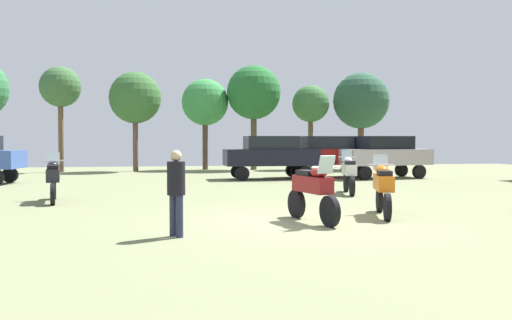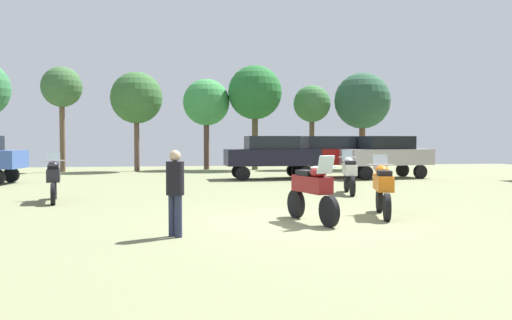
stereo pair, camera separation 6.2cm
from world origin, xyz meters
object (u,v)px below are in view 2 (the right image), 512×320
object	(u,v)px
motorcycle_1	(312,189)
motorcycle_5	(383,186)
motorcycle_4	(54,178)
car_1	(326,153)
person_1	(175,187)
motorcycle_8	(349,172)
tree_6	(255,93)
car_3	(385,154)
tree_7	(206,103)
tree_2	(136,98)
tree_3	(312,105)
tree_1	(62,88)
tree_9	(362,101)
car_4	(272,154)

from	to	relation	value
motorcycle_1	motorcycle_5	size ratio (longest dim) A/B	0.98
motorcycle_1	motorcycle_4	distance (m)	8.22
car_1	person_1	bearing A→B (deg)	148.94
motorcycle_5	person_1	size ratio (longest dim) A/B	1.29
motorcycle_8	tree_6	bearing A→B (deg)	104.70
car_1	car_3	world-z (taller)	same
car_1	tree_7	xyz separation A→B (m)	(-5.27, 7.90, 2.92)
tree_2	tree_3	size ratio (longest dim) A/B	1.11
motorcycle_8	tree_7	xyz separation A→B (m)	(-3.74, 15.69, 3.37)
motorcycle_1	tree_2	size ratio (longest dim) A/B	0.36
person_1	car_1	bearing A→B (deg)	111.58
motorcycle_5	tree_7	world-z (taller)	tree_7
motorcycle_5	tree_1	world-z (taller)	tree_1
motorcycle_1	tree_1	bearing A→B (deg)	-80.77
tree_7	tree_9	xyz separation A→B (m)	(9.57, -1.21, 0.12)
tree_9	tree_1	bearing A→B (deg)	-179.83
tree_3	tree_7	bearing A→B (deg)	173.93
car_4	tree_6	size ratio (longest dim) A/B	0.68
motorcycle_5	tree_3	size ratio (longest dim) A/B	0.41
tree_1	tree_2	bearing A→B (deg)	2.91
car_4	tree_3	bearing A→B (deg)	-28.12
motorcycle_4	motorcycle_8	distance (m)	9.42
person_1	tree_6	distance (m)	23.12
motorcycle_5	person_1	bearing A→B (deg)	-142.24
motorcycle_5	tree_2	size ratio (longest dim) A/B	0.37
motorcycle_1	motorcycle_4	xyz separation A→B (m)	(-6.48, 5.06, -0.02)
motorcycle_8	tree_3	bearing A→B (deg)	91.16
car_3	tree_6	world-z (taller)	tree_6
motorcycle_5	tree_1	xyz separation A→B (m)	(-11.00, 19.67, 4.02)
motorcycle_1	tree_6	distance (m)	21.40
tree_3	tree_6	world-z (taller)	tree_6
tree_2	tree_1	bearing A→B (deg)	-177.09
motorcycle_1	motorcycle_5	xyz separation A→B (m)	(1.92, 0.68, -0.01)
car_1	tree_2	xyz separation A→B (m)	(-9.40, 6.84, 3.07)
motorcycle_1	tree_3	xyz separation A→B (m)	(5.64, 20.92, 3.27)
motorcycle_5	tree_6	distance (m)	20.64
motorcycle_4	car_4	distance (m)	11.36
tree_6	tree_7	distance (m)	3.04
motorcycle_1	tree_9	bearing A→B (deg)	-127.99
person_1	tree_2	xyz separation A→B (m)	(-1.96, 21.86, 3.29)
car_4	tree_7	size ratio (longest dim) A/B	0.78
car_3	car_4	world-z (taller)	same
tree_9	tree_3	bearing A→B (deg)	170.34
tree_7	tree_9	distance (m)	9.64
person_1	tree_2	world-z (taller)	tree_2
motorcycle_1	motorcycle_4	size ratio (longest dim) A/B	0.93
tree_3	tree_6	size ratio (longest dim) A/B	0.82
car_1	car_4	bearing A→B (deg)	98.36
motorcycle_8	person_1	bearing A→B (deg)	-117.73
car_3	tree_9	bearing A→B (deg)	-22.35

